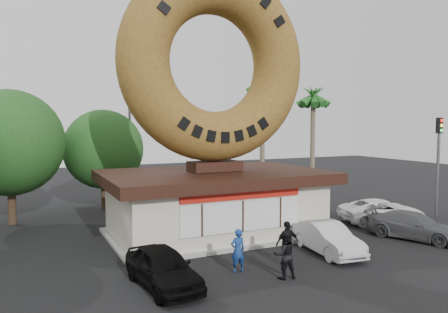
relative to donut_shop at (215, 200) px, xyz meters
The scene contains 16 objects.
ground 6.24m from the donut_shop, 90.00° to the right, with size 90.00×90.00×0.00m, color black.
donut_shop is the anchor object (origin of this frame).
giant_donut 6.98m from the donut_shop, 90.00° to the left, with size 9.89×9.89×2.52m, color olive.
tree_west 12.15m from the donut_shop, 143.55° to the left, with size 6.00×6.00×7.65m.
tree_mid 10.12m from the donut_shop, 113.92° to the left, with size 5.20×5.20×6.63m.
palm_near 12.83m from the donut_shop, 46.90° to the left, with size 2.60×2.60×9.75m.
palm_far 14.00m from the donut_shop, 30.64° to the left, with size 2.60×2.60×8.75m.
street_lamp 10.54m from the donut_shop, 100.50° to the left, with size 2.11×0.20×8.00m.
traffic_signal 14.30m from the donut_shop, ahead, with size 0.30×0.38×6.07m.
person_left 5.88m from the donut_shop, 105.39° to the right, with size 0.62×0.40×1.69m, color navy.
person_center 7.02m from the donut_shop, 92.51° to the right, with size 0.88×0.68×1.80m, color black.
person_right 5.83m from the donut_shop, 83.55° to the right, with size 1.06×0.44×1.80m, color black.
car_black 7.55m from the donut_shop, 128.30° to the right, with size 1.66×4.13×1.41m, color black.
car_silver 6.12m from the donut_shop, 58.43° to the right, with size 1.43×4.10×1.35m, color #BABBC0.
car_grey 10.02m from the donut_shop, 30.53° to the right, with size 1.85×4.55×1.32m, color #535558.
car_white 10.02m from the donut_shop, ahead, with size 2.24×4.87×1.35m, color white.
Camera 1 is at (-9.09, -14.30, 5.77)m, focal length 35.00 mm.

